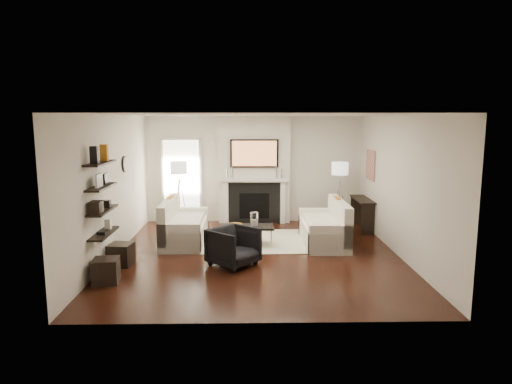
{
  "coord_description": "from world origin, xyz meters",
  "views": [
    {
      "loc": [
        -0.18,
        -8.59,
        2.63
      ],
      "look_at": [
        0.0,
        0.6,
        1.15
      ],
      "focal_mm": 32.0,
      "sensor_mm": 36.0,
      "label": 1
    }
  ],
  "objects_px": {
    "loveseat_left_base": "(185,233)",
    "loveseat_right_base": "(323,234)",
    "coffee_table": "(247,227)",
    "armchair": "(233,245)",
    "lamp_right_shade": "(340,168)",
    "ottoman_near": "(121,254)",
    "lamp_left_shade": "(179,168)"
  },
  "relations": [
    {
      "from": "lamp_left_shade",
      "to": "loveseat_left_base",
      "type": "bearing_deg",
      "value": -78.07
    },
    {
      "from": "loveseat_right_base",
      "to": "ottoman_near",
      "type": "height_order",
      "value": "loveseat_right_base"
    },
    {
      "from": "lamp_left_shade",
      "to": "ottoman_near",
      "type": "bearing_deg",
      "value": -101.36
    },
    {
      "from": "loveseat_left_base",
      "to": "lamp_right_shade",
      "type": "height_order",
      "value": "lamp_right_shade"
    },
    {
      "from": "loveseat_left_base",
      "to": "lamp_right_shade",
      "type": "xyz_separation_m",
      "value": [
        3.57,
        1.29,
        1.24
      ]
    },
    {
      "from": "armchair",
      "to": "lamp_right_shade",
      "type": "bearing_deg",
      "value": 0.44
    },
    {
      "from": "loveseat_left_base",
      "to": "armchair",
      "type": "height_order",
      "value": "armchair"
    },
    {
      "from": "armchair",
      "to": "lamp_left_shade",
      "type": "bearing_deg",
      "value": 65.64
    },
    {
      "from": "lamp_left_shade",
      "to": "lamp_right_shade",
      "type": "relative_size",
      "value": 1.0
    },
    {
      "from": "lamp_right_shade",
      "to": "ottoman_near",
      "type": "xyz_separation_m",
      "value": [
        -4.52,
        -2.83,
        -1.25
      ]
    },
    {
      "from": "loveseat_right_base",
      "to": "armchair",
      "type": "relative_size",
      "value": 2.35
    },
    {
      "from": "loveseat_right_base",
      "to": "coffee_table",
      "type": "distance_m",
      "value": 1.64
    },
    {
      "from": "loveseat_right_base",
      "to": "lamp_right_shade",
      "type": "distance_m",
      "value": 2.0
    },
    {
      "from": "armchair",
      "to": "lamp_right_shade",
      "type": "distance_m",
      "value": 3.94
    },
    {
      "from": "coffee_table",
      "to": "lamp_right_shade",
      "type": "distance_m",
      "value": 2.93
    },
    {
      "from": "armchair",
      "to": "ottoman_near",
      "type": "distance_m",
      "value": 2.05
    },
    {
      "from": "lamp_right_shade",
      "to": "loveseat_left_base",
      "type": "bearing_deg",
      "value": -160.16
    },
    {
      "from": "lamp_left_shade",
      "to": "ottoman_near",
      "type": "relative_size",
      "value": 1.0
    },
    {
      "from": "loveseat_right_base",
      "to": "lamp_left_shade",
      "type": "bearing_deg",
      "value": 152.57
    },
    {
      "from": "coffee_table",
      "to": "ottoman_near",
      "type": "relative_size",
      "value": 2.75
    },
    {
      "from": "armchair",
      "to": "lamp_left_shade",
      "type": "height_order",
      "value": "lamp_left_shade"
    },
    {
      "from": "loveseat_left_base",
      "to": "loveseat_right_base",
      "type": "relative_size",
      "value": 1.0
    },
    {
      "from": "armchair",
      "to": "loveseat_left_base",
      "type": "bearing_deg",
      "value": 75.85
    },
    {
      "from": "lamp_left_shade",
      "to": "armchair",
      "type": "bearing_deg",
      "value": -65.62
    },
    {
      "from": "loveseat_left_base",
      "to": "lamp_right_shade",
      "type": "distance_m",
      "value": 4.0
    },
    {
      "from": "loveseat_right_base",
      "to": "ottoman_near",
      "type": "relative_size",
      "value": 4.5
    },
    {
      "from": "armchair",
      "to": "lamp_right_shade",
      "type": "height_order",
      "value": "lamp_right_shade"
    },
    {
      "from": "loveseat_right_base",
      "to": "coffee_table",
      "type": "bearing_deg",
      "value": -175.39
    },
    {
      "from": "lamp_left_shade",
      "to": "ottoman_near",
      "type": "distance_m",
      "value": 3.39
    },
    {
      "from": "lamp_left_shade",
      "to": "loveseat_right_base",
      "type": "bearing_deg",
      "value": -27.43
    },
    {
      "from": "loveseat_right_base",
      "to": "ottoman_near",
      "type": "bearing_deg",
      "value": -160.55
    },
    {
      "from": "loveseat_right_base",
      "to": "armchair",
      "type": "bearing_deg",
      "value": -142.7
    }
  ]
}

